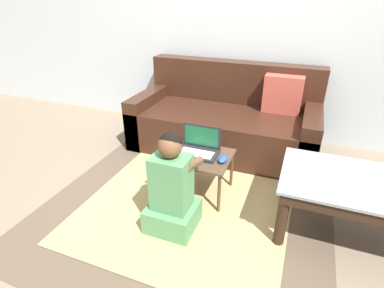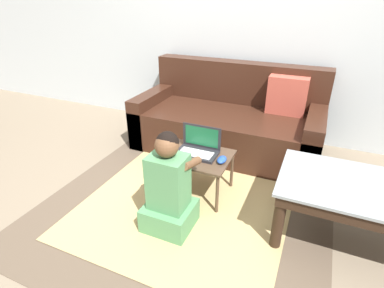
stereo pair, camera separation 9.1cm
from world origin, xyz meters
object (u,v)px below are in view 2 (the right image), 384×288
(coffee_table, at_px, (369,197))
(person_seated, at_px, (169,190))
(computer_mouse, at_px, (222,160))
(laptop_desk, at_px, (196,159))
(laptop, at_px, (198,149))
(couch, at_px, (230,121))

(coffee_table, height_order, person_seated, person_seated)
(computer_mouse, height_order, person_seated, person_seated)
(laptop_desk, relative_size, computer_mouse, 4.85)
(laptop_desk, distance_m, laptop, 0.08)
(couch, distance_m, laptop_desk, 0.90)
(computer_mouse, bearing_deg, laptop, 165.44)
(couch, xyz_separation_m, person_seated, (0.00, -1.34, 0.02))
(coffee_table, relative_size, person_seated, 1.47)
(laptop_desk, xyz_separation_m, laptop, (0.00, 0.03, 0.07))
(coffee_table, relative_size, computer_mouse, 9.61)
(couch, bearing_deg, computer_mouse, -76.29)
(laptop, distance_m, person_seated, 0.48)
(laptop_desk, bearing_deg, laptop, 86.62)
(laptop_desk, distance_m, computer_mouse, 0.22)
(laptop, xyz_separation_m, person_seated, (-0.01, -0.47, -0.08))
(couch, relative_size, laptop_desk, 3.38)
(computer_mouse, xyz_separation_m, person_seated, (-0.22, -0.41, -0.06))
(coffee_table, height_order, laptop, laptop)
(computer_mouse, bearing_deg, laptop_desk, 173.94)
(coffee_table, bearing_deg, laptop_desk, 175.75)
(laptop_desk, bearing_deg, person_seated, -90.89)
(coffee_table, relative_size, laptop, 3.34)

